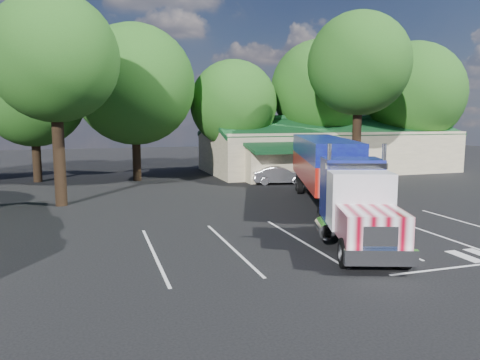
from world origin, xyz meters
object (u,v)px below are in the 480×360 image
object	(u,v)px
woman	(328,194)
semi_truck	(329,169)
bicycle	(324,195)
silver_sedan	(280,175)

from	to	relation	value
woman	semi_truck	bearing A→B (deg)	151.74
semi_truck	bicycle	bearing A→B (deg)	86.50
woman	bicycle	xyz separation A→B (m)	(1.00, 2.43, -0.49)
semi_truck	woman	size ratio (longest dim) A/B	10.89
bicycle	silver_sedan	bearing A→B (deg)	83.43
semi_truck	woman	xyz separation A→B (m)	(0.21, 0.46, -1.50)
bicycle	silver_sedan	distance (m)	8.15
bicycle	woman	bearing A→B (deg)	-116.93
semi_truck	silver_sedan	size ratio (longest dim) A/B	4.62
semi_truck	bicycle	xyz separation A→B (m)	(1.21, 2.89, -1.99)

